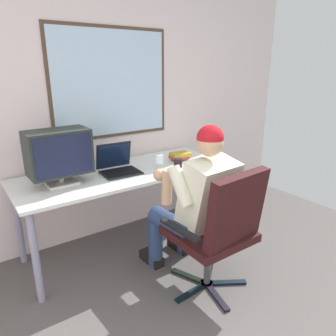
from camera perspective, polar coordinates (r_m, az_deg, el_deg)
name	(u,v)px	position (r m, az deg, el deg)	size (l,w,h in m)	color
wall_rear	(103,92)	(3.04, -11.70, 13.44)	(4.70, 0.08, 2.79)	silver
desk	(126,179)	(2.80, -7.72, -2.03)	(1.88, 0.73, 0.75)	gray
office_chair	(221,226)	(2.26, 9.62, -10.33)	(0.65, 0.61, 0.99)	black
person_seated	(195,201)	(2.38, 5.01, -5.98)	(0.55, 0.79, 1.26)	navy
crt_monitor	(59,153)	(2.51, -19.33, 2.63)	(0.47, 0.28, 0.43)	beige
laptop	(118,164)	(2.75, -9.17, 0.64)	(0.33, 0.32, 0.24)	black
wine_glass	(159,160)	(2.76, -1.67, 1.51)	(0.08, 0.08, 0.14)	silver
book_stack	(180,156)	(3.05, 2.16, 2.19)	(0.20, 0.16, 0.08)	#2D764A
coffee_mug	(178,163)	(2.84, 1.85, 0.93)	(0.07, 0.07, 0.08)	black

